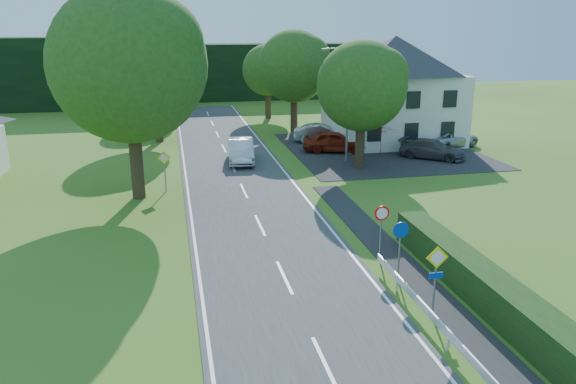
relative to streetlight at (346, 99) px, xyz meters
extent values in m
cube|color=#37373A|center=(-8.06, -10.00, -4.44)|extent=(7.00, 80.00, 0.04)
cube|color=black|center=(3.94, 3.00, -4.44)|extent=(14.00, 16.00, 0.04)
cube|color=white|center=(-11.31, -10.00, -4.42)|extent=(0.12, 80.00, 0.01)
cube|color=white|center=(-4.81, -10.00, -4.42)|extent=(0.12, 80.00, 0.01)
cube|color=black|center=(-0.06, 36.00, -0.96)|extent=(30.00, 5.00, 7.00)
cube|color=silver|center=(5.94, 6.00, -1.66)|extent=(10.00, 8.00, 5.60)
pyramid|color=#28272C|center=(5.94, 6.00, 2.64)|extent=(10.60, 8.40, 3.00)
cylinder|color=gray|center=(0.14, 0.00, -0.46)|extent=(0.16, 0.16, 8.00)
cylinder|color=gray|center=(-0.66, 0.00, 3.44)|extent=(1.70, 0.10, 0.10)
cube|color=gray|center=(-1.56, 0.00, 3.39)|extent=(0.50, 0.18, 0.12)
cylinder|color=gray|center=(-3.76, -22.00, -3.26)|extent=(0.07, 0.07, 2.40)
cube|color=#FEED0D|center=(-3.76, -22.03, -2.26)|extent=(0.78, 0.04, 0.78)
cube|color=white|center=(-3.76, -22.03, -2.26)|extent=(0.57, 0.05, 0.57)
cube|color=#0B3DA8|center=(-3.76, -22.03, -2.91)|extent=(0.50, 0.04, 0.22)
cylinder|color=gray|center=(-3.76, -19.00, -3.36)|extent=(0.07, 0.07, 2.20)
cylinder|color=#0B3DA8|center=(-3.76, -19.03, -2.41)|extent=(0.64, 0.04, 0.64)
cylinder|color=gray|center=(-3.76, -17.00, -3.36)|extent=(0.07, 0.07, 2.20)
cylinder|color=red|center=(-3.76, -17.03, -2.41)|extent=(0.64, 0.04, 0.64)
cylinder|color=white|center=(-3.76, -17.05, -2.41)|extent=(0.48, 0.04, 0.48)
cylinder|color=gray|center=(-12.56, -5.00, -3.36)|extent=(0.07, 0.07, 2.20)
cube|color=#FEED0D|center=(-12.56, -5.03, -2.41)|extent=(0.78, 0.04, 0.78)
cube|color=white|center=(-12.56, -5.03, -2.41)|extent=(0.57, 0.05, 0.57)
imported|color=silver|center=(-7.30, 1.23, -3.60)|extent=(2.21, 5.14, 1.65)
imported|color=black|center=(-6.26, 5.14, -3.94)|extent=(0.72, 1.88, 0.98)
imported|color=maroon|center=(0.13, 3.00, -3.61)|extent=(5.12, 3.20, 1.62)
imported|color=#ACABAF|center=(0.11, 6.73, -3.67)|extent=(4.82, 2.72, 1.50)
imported|color=#464549|center=(6.53, -0.53, -3.74)|extent=(4.86, 4.49, 1.37)
imported|color=silver|center=(9.77, 2.83, -3.74)|extent=(5.44, 3.91, 1.37)
imported|color=red|center=(3.27, 1.32, -3.33)|extent=(2.48, 2.53, 2.19)
camera|label=1|loc=(-12.03, -37.60, 5.08)|focal=35.00mm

